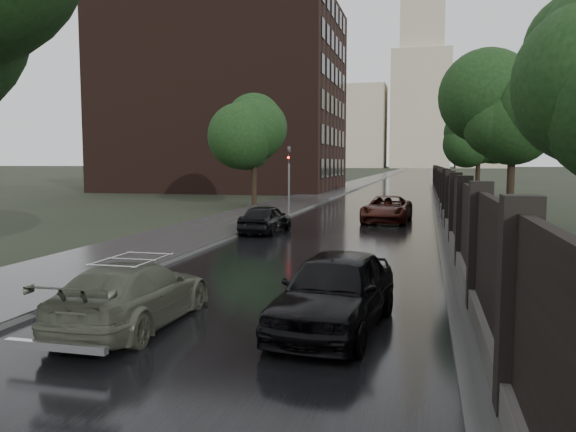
{
  "coord_description": "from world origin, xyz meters",
  "views": [
    {
      "loc": [
        3.5,
        -7.0,
        3.08
      ],
      "look_at": [
        -0.43,
        8.99,
        1.5
      ],
      "focal_mm": 35.0,
      "sensor_mm": 36.0,
      "label": 1
    }
  ],
  "objects_px": {
    "hatchback_left": "(266,219)",
    "tree_left_far": "(254,130)",
    "traffic_light": "(289,174)",
    "car_right_far": "(387,209)",
    "tree_right_b": "(513,123)",
    "car_right_near": "(335,290)",
    "volga_sedan": "(133,294)",
    "tree_right_c": "(479,138)"
  },
  "relations": [
    {
      "from": "hatchback_left",
      "to": "tree_left_far",
      "type": "bearing_deg",
      "value": -67.88
    },
    {
      "from": "traffic_light",
      "to": "car_right_far",
      "type": "relative_size",
      "value": 0.82
    },
    {
      "from": "tree_left_far",
      "to": "tree_right_b",
      "type": "distance_m",
      "value": 17.45
    },
    {
      "from": "hatchback_left",
      "to": "car_right_far",
      "type": "distance_m",
      "value": 7.54
    },
    {
      "from": "tree_left_far",
      "to": "hatchback_left",
      "type": "bearing_deg",
      "value": -70.78
    },
    {
      "from": "tree_left_far",
      "to": "traffic_light",
      "type": "distance_m",
      "value": 6.84
    },
    {
      "from": "car_right_near",
      "to": "tree_left_far",
      "type": "bearing_deg",
      "value": 116.28
    },
    {
      "from": "tree_right_b",
      "to": "car_right_near",
      "type": "relative_size",
      "value": 1.65
    },
    {
      "from": "tree_left_far",
      "to": "hatchback_left",
      "type": "relative_size",
      "value": 1.98
    },
    {
      "from": "volga_sedan",
      "to": "car_right_near",
      "type": "xyz_separation_m",
      "value": [
        3.72,
        0.71,
        0.11
      ]
    },
    {
      "from": "car_right_far",
      "to": "volga_sedan",
      "type": "bearing_deg",
      "value": -96.66
    },
    {
      "from": "traffic_light",
      "to": "volga_sedan",
      "type": "bearing_deg",
      "value": -83.7
    },
    {
      "from": "volga_sedan",
      "to": "car_right_near",
      "type": "relative_size",
      "value": 0.99
    },
    {
      "from": "tree_left_far",
      "to": "traffic_light",
      "type": "bearing_deg",
      "value": -53.53
    },
    {
      "from": "hatchback_left",
      "to": "volga_sedan",
      "type": "bearing_deg",
      "value": 98.7
    },
    {
      "from": "volga_sedan",
      "to": "car_right_far",
      "type": "height_order",
      "value": "car_right_far"
    },
    {
      "from": "traffic_light",
      "to": "car_right_near",
      "type": "xyz_separation_m",
      "value": [
        6.22,
        -21.92,
        -1.67
      ]
    },
    {
      "from": "car_right_near",
      "to": "car_right_far",
      "type": "relative_size",
      "value": 0.87
    },
    {
      "from": "tree_left_far",
      "to": "hatchback_left",
      "type": "distance_m",
      "value": 15.25
    },
    {
      "from": "tree_right_c",
      "to": "car_right_far",
      "type": "distance_m",
      "value": 19.35
    },
    {
      "from": "tree_left_far",
      "to": "tree_right_c",
      "type": "distance_m",
      "value": 18.45
    },
    {
      "from": "tree_left_far",
      "to": "car_right_far",
      "type": "bearing_deg",
      "value": -39.56
    },
    {
      "from": "car_right_near",
      "to": "hatchback_left",
      "type": "bearing_deg",
      "value": 117.32
    },
    {
      "from": "tree_right_b",
      "to": "hatchback_left",
      "type": "distance_m",
      "value": 12.89
    },
    {
      "from": "car_right_near",
      "to": "tree_right_b",
      "type": "bearing_deg",
      "value": 79.63
    },
    {
      "from": "tree_right_c",
      "to": "car_right_far",
      "type": "xyz_separation_m",
      "value": [
        -5.9,
        -17.93,
        -4.27
      ]
    },
    {
      "from": "tree_right_c",
      "to": "volga_sedan",
      "type": "relative_size",
      "value": 1.66
    },
    {
      "from": "tree_right_c",
      "to": "hatchback_left",
      "type": "distance_m",
      "value": 26.39
    },
    {
      "from": "traffic_light",
      "to": "car_right_near",
      "type": "bearing_deg",
      "value": -74.15
    },
    {
      "from": "tree_right_c",
      "to": "car_right_near",
      "type": "relative_size",
      "value": 1.65
    },
    {
      "from": "car_right_far",
      "to": "car_right_near",
      "type": "bearing_deg",
      "value": -85.9
    },
    {
      "from": "car_right_far",
      "to": "tree_right_c",
      "type": "bearing_deg",
      "value": 74.91
    },
    {
      "from": "hatchback_left",
      "to": "traffic_light",
      "type": "bearing_deg",
      "value": -80.0
    },
    {
      "from": "hatchback_left",
      "to": "tree_right_c",
      "type": "bearing_deg",
      "value": -111.4
    },
    {
      "from": "traffic_light",
      "to": "volga_sedan",
      "type": "relative_size",
      "value": 0.95
    },
    {
      "from": "tree_right_b",
      "to": "car_right_near",
      "type": "xyz_separation_m",
      "value": [
        -5.58,
        -18.93,
        -4.22
      ]
    },
    {
      "from": "tree_left_far",
      "to": "traffic_light",
      "type": "height_order",
      "value": "tree_left_far"
    },
    {
      "from": "car_right_far",
      "to": "hatchback_left",
      "type": "bearing_deg",
      "value": -126.55
    },
    {
      "from": "tree_right_b",
      "to": "tree_right_c",
      "type": "bearing_deg",
      "value": 90.0
    },
    {
      "from": "volga_sedan",
      "to": "car_right_far",
      "type": "distance_m",
      "value": 20.0
    },
    {
      "from": "tree_left_far",
      "to": "tree_right_b",
      "type": "bearing_deg",
      "value": -27.3
    },
    {
      "from": "tree_right_c",
      "to": "car_right_far",
      "type": "relative_size",
      "value": 1.43
    }
  ]
}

